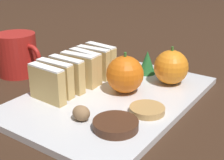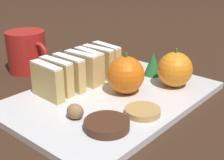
{
  "view_description": "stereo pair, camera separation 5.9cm",
  "coord_description": "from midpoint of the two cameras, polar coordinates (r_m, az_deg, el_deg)",
  "views": [
    {
      "loc": [
        0.31,
        -0.45,
        0.26
      ],
      "look_at": [
        0.0,
        0.0,
        0.04
      ],
      "focal_mm": 50.0,
      "sensor_mm": 36.0,
      "label": 1
    },
    {
      "loc": [
        0.36,
        -0.41,
        0.26
      ],
      "look_at": [
        0.0,
        0.0,
        0.04
      ],
      "focal_mm": 50.0,
      "sensor_mm": 36.0,
      "label": 2
    }
  ],
  "objects": [
    {
      "name": "stollen_slice_front",
      "position": [
        0.58,
        -14.68,
        -0.77
      ],
      "size": [
        0.08,
        0.02,
        0.07
      ],
      "color": "tan",
      "rests_on": "serving_platter"
    },
    {
      "name": "stollen_slice_fourth",
      "position": [
        0.64,
        -9.09,
        1.69
      ],
      "size": [
        0.08,
        0.02,
        0.07
      ],
      "color": "tan",
      "rests_on": "serving_platter"
    },
    {
      "name": "ground_plane",
      "position": [
        0.61,
        -2.79,
        -3.73
      ],
      "size": [
        6.0,
        6.0,
        0.0
      ],
      "primitive_type": "plane",
      "color": "#382316"
    },
    {
      "name": "stollen_slice_back",
      "position": [
        0.7,
        -4.53,
        3.76
      ],
      "size": [
        0.08,
        0.03,
        0.07
      ],
      "color": "tan",
      "rests_on": "serving_platter"
    },
    {
      "name": "stollen_slice_third",
      "position": [
        0.62,
        -10.98,
        0.96
      ],
      "size": [
        0.08,
        0.02,
        0.07
      ],
      "color": "tan",
      "rests_on": "serving_platter"
    },
    {
      "name": "stollen_slice_fifth",
      "position": [
        0.66,
        -7.48,
        2.43
      ],
      "size": [
        0.08,
        0.03,
        0.07
      ],
      "color": "tan",
      "rests_on": "serving_platter"
    },
    {
      "name": "gingerbread_cookie",
      "position": [
        0.53,
        3.3,
        -5.52
      ],
      "size": [
        0.06,
        0.06,
        0.01
      ],
      "color": "tan",
      "rests_on": "serving_platter"
    },
    {
      "name": "orange_near",
      "position": [
        0.6,
        -0.44,
        0.98
      ],
      "size": [
        0.07,
        0.07,
        0.08
      ],
      "color": "orange",
      "rests_on": "serving_platter"
    },
    {
      "name": "walnut",
      "position": [
        0.51,
        -8.96,
        -6.08
      ],
      "size": [
        0.03,
        0.03,
        0.03
      ],
      "color": "#8E6B47",
      "rests_on": "serving_platter"
    },
    {
      "name": "serving_platter",
      "position": [
        0.6,
        -2.8,
        -3.22
      ],
      "size": [
        0.28,
        0.4,
        0.01
      ],
      "color": "silver",
      "rests_on": "ground_plane"
    },
    {
      "name": "stollen_slice_sixth",
      "position": [
        0.68,
        -5.95,
        3.12
      ],
      "size": [
        0.08,
        0.02,
        0.07
      ],
      "color": "tan",
      "rests_on": "serving_platter"
    },
    {
      "name": "chocolate_cookie",
      "position": [
        0.49,
        -2.84,
        -8.26
      ],
      "size": [
        0.07,
        0.07,
        0.01
      ],
      "color": "#472819",
      "rests_on": "serving_platter"
    },
    {
      "name": "evergreen_sprig",
      "position": [
        0.7,
        4.3,
        3.14
      ],
      "size": [
        0.04,
        0.04,
        0.05
      ],
      "color": "#23662D",
      "rests_on": "serving_platter"
    },
    {
      "name": "stollen_slice_second",
      "position": [
        0.6,
        -13.12,
        0.23
      ],
      "size": [
        0.08,
        0.02,
        0.07
      ],
      "color": "tan",
      "rests_on": "serving_platter"
    },
    {
      "name": "orange_far",
      "position": [
        0.65,
        8.2,
        2.29
      ],
      "size": [
        0.07,
        0.07,
        0.08
      ],
      "color": "orange",
      "rests_on": "serving_platter"
    },
    {
      "name": "coffee_mug",
      "position": [
        0.76,
        -19.06,
        4.42
      ],
      "size": [
        0.12,
        0.09,
        0.1
      ],
      "color": "red",
      "rests_on": "ground_plane"
    }
  ]
}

